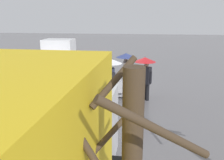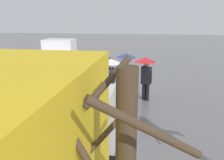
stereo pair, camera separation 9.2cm
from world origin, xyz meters
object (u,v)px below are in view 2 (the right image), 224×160
(hand_dolly_boxes, at_px, (102,85))
(pedestrian_far_side, at_px, (103,66))
(cargo_van_parked_right, at_px, (52,67))
(pedestrian_white_side, at_px, (145,68))
(pedestrian_black_side, at_px, (126,63))
(pedestrian_pink_side, at_px, (110,70))
(shopping_cart_vendor, at_px, (118,86))

(hand_dolly_boxes, height_order, pedestrian_far_side, pedestrian_far_side)
(pedestrian_far_side, bearing_deg, hand_dolly_boxes, -35.91)
(cargo_van_parked_right, relative_size, hand_dolly_boxes, 4.13)
(pedestrian_white_side, bearing_deg, pedestrian_far_side, -7.29)
(pedestrian_black_side, bearing_deg, pedestrian_pink_side, 72.91)
(pedestrian_white_side, bearing_deg, cargo_van_parked_right, -15.97)
(cargo_van_parked_right, height_order, pedestrian_black_side, cargo_van_parked_right)
(pedestrian_pink_side, height_order, pedestrian_white_side, same)
(pedestrian_black_side, xyz_separation_m, pedestrian_white_side, (-1.03, 1.22, 0.00))
(hand_dolly_boxes, bearing_deg, pedestrian_pink_side, 120.64)
(pedestrian_black_side, bearing_deg, pedestrian_far_side, 41.96)
(hand_dolly_boxes, distance_m, pedestrian_white_side, 2.45)
(shopping_cart_vendor, relative_size, pedestrian_white_side, 0.49)
(pedestrian_pink_side, distance_m, pedestrian_white_side, 1.73)
(pedestrian_white_side, bearing_deg, hand_dolly_boxes, -8.87)
(cargo_van_parked_right, relative_size, pedestrian_white_side, 2.53)
(cargo_van_parked_right, xyz_separation_m, shopping_cart_vendor, (-4.00, 1.29, -0.61))
(cargo_van_parked_right, bearing_deg, shopping_cart_vendor, 162.08)
(shopping_cart_vendor, bearing_deg, pedestrian_white_side, 169.98)
(cargo_van_parked_right, bearing_deg, hand_dolly_boxes, 159.35)
(cargo_van_parked_right, bearing_deg, pedestrian_black_side, 175.88)
(shopping_cart_vendor, relative_size, pedestrian_far_side, 0.49)
(pedestrian_pink_side, height_order, pedestrian_black_side, same)
(cargo_van_parked_right, xyz_separation_m, pedestrian_pink_side, (-3.75, 2.18, 0.39))
(hand_dolly_boxes, relative_size, pedestrian_white_side, 0.61)
(pedestrian_white_side, xyz_separation_m, pedestrian_far_side, (2.09, -0.27, 0.00))
(hand_dolly_boxes, distance_m, pedestrian_far_side, 1.03)
(shopping_cart_vendor, bearing_deg, pedestrian_far_side, -2.24)
(cargo_van_parked_right, height_order, pedestrian_far_side, cargo_van_parked_right)
(cargo_van_parked_right, relative_size, shopping_cart_vendor, 5.20)
(shopping_cart_vendor, height_order, pedestrian_white_side, pedestrian_white_side)
(shopping_cart_vendor, height_order, pedestrian_far_side, pedestrian_far_side)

